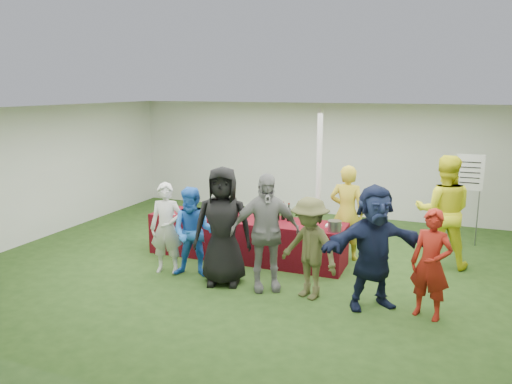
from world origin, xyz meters
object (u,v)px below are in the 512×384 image
at_px(customer_0, 167,228).
at_px(customer_1, 194,232).
at_px(wine_list_sign, 469,179).
at_px(customer_5, 374,247).
at_px(customer_4, 310,248).
at_px(staff_pourer, 347,212).
at_px(customer_6, 431,264).
at_px(customer_3, 265,232).
at_px(dump_bucket, 335,226).
at_px(staff_back, 443,211).
at_px(customer_2, 223,226).
at_px(serving_table, 246,238).

height_order(customer_0, customer_1, customer_0).
bearing_deg(wine_list_sign, customer_5, -109.39).
distance_m(wine_list_sign, customer_4, 4.23).
height_order(customer_0, customer_4, customer_0).
bearing_deg(staff_pourer, customer_6, 128.76).
height_order(customer_1, customer_3, customer_3).
height_order(dump_bucket, customer_5, customer_5).
bearing_deg(wine_list_sign, dump_bucket, -128.51).
bearing_deg(customer_0, customer_3, -14.99).
bearing_deg(staff_back, customer_6, 83.18).
xyz_separation_m(staff_back, customer_3, (-2.47, -2.09, -0.07)).
bearing_deg(staff_back, customer_1, 23.70).
distance_m(customer_2, customer_4, 1.42).
xyz_separation_m(serving_table, staff_back, (3.29, 0.91, 0.60)).
relative_size(wine_list_sign, customer_5, 1.02).
bearing_deg(serving_table, dump_bucket, -7.51).
xyz_separation_m(staff_back, customer_6, (-0.08, -2.19, -0.22)).
xyz_separation_m(dump_bucket, wine_list_sign, (2.04, 2.56, 0.48)).
bearing_deg(customer_1, serving_table, 55.47).
distance_m(customer_2, customer_6, 3.09).
height_order(wine_list_sign, customer_4, wine_list_sign).
relative_size(customer_4, customer_6, 1.01).
xyz_separation_m(serving_table, customer_1, (-0.45, -1.11, 0.37)).
xyz_separation_m(staff_back, customer_2, (-3.17, -2.13, -0.04)).
bearing_deg(customer_5, staff_back, 34.96).
relative_size(customer_1, customer_2, 0.79).
height_order(customer_2, customer_3, customer_2).
relative_size(staff_pourer, customer_5, 0.98).
bearing_deg(customer_2, customer_1, 153.36).
bearing_deg(customer_6, customer_1, -164.35).
height_order(wine_list_sign, customer_0, wine_list_sign).
distance_m(wine_list_sign, customer_1, 5.44).
relative_size(serving_table, customer_0, 2.35).
relative_size(serving_table, staff_pourer, 2.09).
distance_m(dump_bucket, customer_4, 1.04).
relative_size(wine_list_sign, customer_6, 1.20).
distance_m(wine_list_sign, customer_6, 3.70).
bearing_deg(customer_2, dump_bucket, 16.43).
bearing_deg(customer_5, customer_0, 144.64).
relative_size(dump_bucket, wine_list_sign, 0.12).
relative_size(wine_list_sign, staff_back, 0.93).
xyz_separation_m(dump_bucket, customer_1, (-2.12, -0.89, -0.09)).
bearing_deg(customer_2, customer_4, -17.60).
height_order(dump_bucket, customer_6, customer_6).
height_order(staff_pourer, customer_0, staff_pourer).
relative_size(wine_list_sign, customer_4, 1.19).
distance_m(customer_1, customer_4, 1.99).
bearing_deg(staff_pourer, wine_list_sign, -139.71).
distance_m(customer_0, customer_2, 1.10).
bearing_deg(dump_bucket, customer_2, -147.07).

